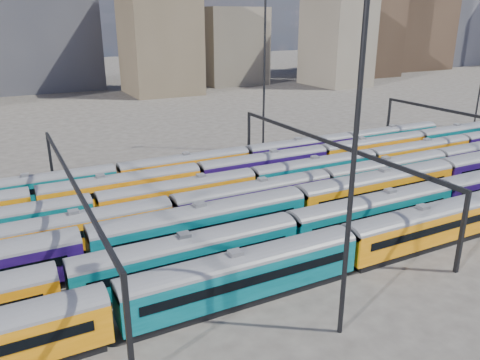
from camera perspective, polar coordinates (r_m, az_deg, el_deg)
name	(u,v)px	position (r m, az deg, el deg)	size (l,w,h in m)	color
ground	(255,215)	(55.56, 1.80, -4.27)	(500.00, 500.00, 0.00)	#3C3833
rake_0	(430,221)	(50.94, 22.13, -4.66)	(105.43, 3.09, 5.20)	black
rake_1	(189,252)	(41.55, -6.22, -8.74)	(146.68, 3.06, 5.16)	black
rake_2	(298,202)	(51.81, 7.06, -2.68)	(135.96, 3.31, 5.60)	black
rake_3	(254,194)	(54.52, 1.71, -1.77)	(141.75, 2.96, 4.98)	black
rake_4	(315,169)	(64.91, 9.15, 1.38)	(137.68, 2.88, 4.84)	black
rake_5	(122,186)	(59.05, -14.18, -0.73)	(140.50, 2.94, 4.94)	black
rake_6	(117,175)	(63.82, -14.81, 0.62)	(116.20, 2.84, 4.76)	black
gantry_1	(72,188)	(47.28, -19.81, -0.89)	(0.35, 40.35, 8.03)	black
gantry_2	(326,149)	(58.60, 10.47, 3.70)	(0.35, 40.35, 8.03)	black
mast_2	(355,150)	(31.13, 13.80, 3.51)	(1.40, 0.50, 25.60)	black
mast_3	(264,70)	(79.69, 2.98, 13.27)	(1.40, 0.50, 25.60)	black
skyline	(358,22)	(198.47, 14.18, 18.22)	(399.22, 60.48, 50.03)	#665B4C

